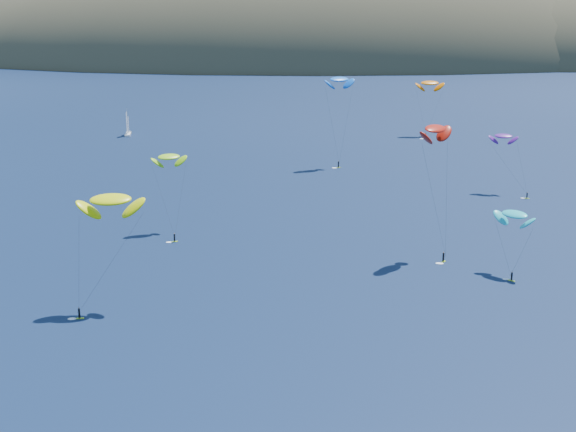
# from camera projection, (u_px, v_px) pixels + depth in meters

# --- Properties ---
(island) EXTENTS (730.00, 300.00, 210.00)m
(island) POSITION_uv_depth(u_px,v_px,m) (337.00, 68.00, 628.37)
(island) COLOR #3D3526
(island) RESTS_ON ground
(sailboat) EXTENTS (8.10, 6.98, 9.96)m
(sailboat) POSITION_uv_depth(u_px,v_px,m) (128.00, 133.00, 293.11)
(sailboat) COLOR silver
(sailboat) RESTS_ON ground
(kitesurfer_2) EXTENTS (11.40, 10.35, 21.73)m
(kitesurfer_2) POSITION_uv_depth(u_px,v_px,m) (111.00, 200.00, 134.30)
(kitesurfer_2) COLOR #AADA18
(kitesurfer_2) RESTS_ON ground
(kitesurfer_3) EXTENTS (8.43, 13.58, 18.72)m
(kitesurfer_3) POSITION_uv_depth(u_px,v_px,m) (169.00, 157.00, 177.62)
(kitesurfer_3) COLOR #AADA18
(kitesurfer_3) RESTS_ON ground
(kitesurfer_4) EXTENTS (10.41, 9.22, 28.63)m
(kitesurfer_4) POSITION_uv_depth(u_px,v_px,m) (339.00, 79.00, 239.23)
(kitesurfer_4) COLOR #AADA18
(kitesurfer_4) RESTS_ON ground
(kitesurfer_5) EXTENTS (8.38, 10.10, 13.67)m
(kitesurfer_5) POSITION_uv_depth(u_px,v_px,m) (515.00, 214.00, 152.04)
(kitesurfer_5) COLOR #AADA18
(kitesurfer_5) RESTS_ON ground
(kitesurfer_6) EXTENTS (9.43, 11.34, 16.82)m
(kitesurfer_6) POSITION_uv_depth(u_px,v_px,m) (504.00, 136.00, 211.47)
(kitesurfer_6) COLOR #AADA18
(kitesurfer_6) RESTS_ON ground
(kitesurfer_9) EXTENTS (9.51, 11.12, 28.60)m
(kitesurfer_9) POSITION_uv_depth(u_px,v_px,m) (435.00, 129.00, 158.18)
(kitesurfer_9) COLOR #AADA18
(kitesurfer_9) RESTS_ON ground
(kitesurfer_11) EXTENTS (10.44, 12.38, 21.63)m
(kitesurfer_11) POSITION_uv_depth(u_px,v_px,m) (430.00, 83.00, 290.46)
(kitesurfer_11) COLOR #AADA18
(kitesurfer_11) RESTS_ON ground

